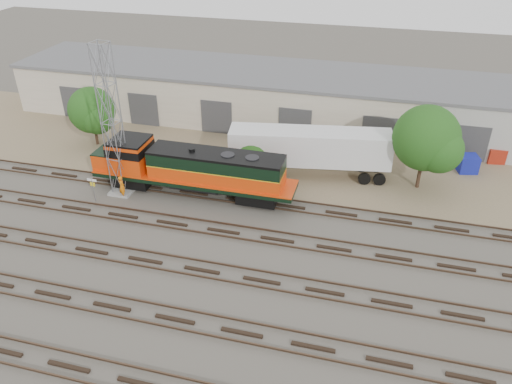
% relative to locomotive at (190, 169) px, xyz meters
% --- Properties ---
extents(ground, '(140.00, 140.00, 0.00)m').
position_rel_locomotive_xyz_m(ground, '(4.19, -6.00, -2.30)').
color(ground, '#47423A').
rests_on(ground, ground).
extents(dirt_strip, '(80.00, 16.00, 0.02)m').
position_rel_locomotive_xyz_m(dirt_strip, '(4.19, 9.00, -2.29)').
color(dirt_strip, '#726047').
rests_on(dirt_strip, ground).
extents(tracks, '(80.00, 20.40, 0.28)m').
position_rel_locomotive_xyz_m(tracks, '(4.19, -9.00, -2.22)').
color(tracks, black).
rests_on(tracks, ground).
extents(warehouse, '(58.40, 10.40, 5.30)m').
position_rel_locomotive_xyz_m(warehouse, '(4.23, 16.98, 0.36)').
color(warehouse, beige).
rests_on(warehouse, ground).
extents(locomotive, '(16.59, 2.91, 3.99)m').
position_rel_locomotive_xyz_m(locomotive, '(0.00, 0.00, 0.00)').
color(locomotive, black).
rests_on(locomotive, tracks).
extents(signal_tower, '(1.79, 1.79, 12.15)m').
position_rel_locomotive_xyz_m(signal_tower, '(-5.57, -1.23, 3.62)').
color(signal_tower, gray).
rests_on(signal_tower, ground).
extents(sign_post, '(0.83, 0.09, 2.03)m').
position_rel_locomotive_xyz_m(sign_post, '(-6.99, -3.03, -0.87)').
color(sign_post, gray).
rests_on(sign_post, ground).
extents(worker, '(0.83, 0.77, 1.90)m').
position_rel_locomotive_xyz_m(worker, '(-5.13, -1.91, -1.35)').
color(worker, orange).
rests_on(worker, ground).
extents(semi_trailer, '(13.77, 4.87, 4.16)m').
position_rel_locomotive_xyz_m(semi_trailer, '(9.00, 5.53, 0.32)').
color(semi_trailer, silver).
rests_on(semi_trailer, ground).
extents(dumpster_blue, '(1.91, 1.83, 1.50)m').
position_rel_locomotive_xyz_m(dumpster_blue, '(22.04, 9.74, -1.55)').
color(dumpster_blue, '#151E95').
rests_on(dumpster_blue, ground).
extents(dumpster_red, '(1.70, 1.61, 1.40)m').
position_rel_locomotive_xyz_m(dumpster_red, '(24.70, 12.38, -1.60)').
color(dumpster_red, '#9B2210').
rests_on(dumpster_red, ground).
extents(tree_west, '(4.60, 4.38, 5.73)m').
position_rel_locomotive_xyz_m(tree_west, '(-12.03, 6.24, 1.13)').
color(tree_west, '#382619').
rests_on(tree_west, ground).
extents(tree_mid, '(4.47, 4.26, 4.26)m').
position_rel_locomotive_xyz_m(tree_mid, '(4.13, 4.77, -0.53)').
color(tree_mid, '#382619').
rests_on(tree_mid, ground).
extents(tree_east, '(5.54, 5.28, 7.12)m').
position_rel_locomotive_xyz_m(tree_east, '(18.09, 5.55, 2.05)').
color(tree_east, '#382619').
rests_on(tree_east, ground).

